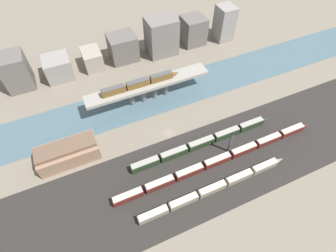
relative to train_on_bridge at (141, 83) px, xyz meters
name	(u,v)px	position (x,y,z in m)	size (l,w,h in m)	color
ground_plane	(169,133)	(3.90, -26.14, -12.55)	(400.00, 400.00, 0.00)	#756B5B
railbed_yard	(191,173)	(3.90, -50.14, -12.55)	(280.00, 42.00, 0.01)	#282623
river_water	(149,98)	(3.90, 0.00, -12.55)	(320.00, 25.84, 0.01)	#47606B
bridge	(148,87)	(3.90, 0.00, -4.02)	(66.11, 8.74, 10.70)	gray
train_on_bridge	(141,83)	(0.00, 0.00, 0.00)	(41.54, 3.01, 3.80)	brown
train_yard_near	(215,187)	(9.40, -60.80, -10.88)	(68.70, 2.81, 3.41)	gray
train_yard_mid	(220,159)	(18.00, -50.12, -10.63)	(99.66, 2.89, 3.90)	#5B1E19
train_yard_far	(204,142)	(15.86, -39.03, -10.55)	(72.74, 2.88, 4.07)	#23381E
warehouse_building	(68,153)	(-42.53, -21.08, -8.07)	(26.12, 12.04, 9.43)	#937056
signal_tower	(230,142)	(24.50, -46.59, -5.81)	(1.01, 1.01, 13.83)	#4C4C51
city_block_far_left	(16,72)	(-57.79, 38.82, -2.66)	(13.66, 14.50, 19.78)	#605B56
city_block_left	(58,68)	(-36.60, 37.95, -6.21)	(14.46, 14.47, 12.67)	gray
city_block_center	(92,59)	(-16.73, 39.29, -7.09)	(10.55, 14.38, 10.91)	gray
city_block_right	(123,48)	(2.62, 39.47, -4.69)	(16.22, 14.19, 15.73)	#605B56
city_block_far_right	(161,36)	(26.63, 35.98, -1.17)	(17.90, 14.29, 22.76)	slate
city_block_tall	(193,30)	(49.68, 37.88, -3.87)	(14.12, 14.12, 17.36)	#605B56
city_block_low	(224,23)	(70.33, 34.05, -1.55)	(10.50, 11.70, 22.00)	gray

